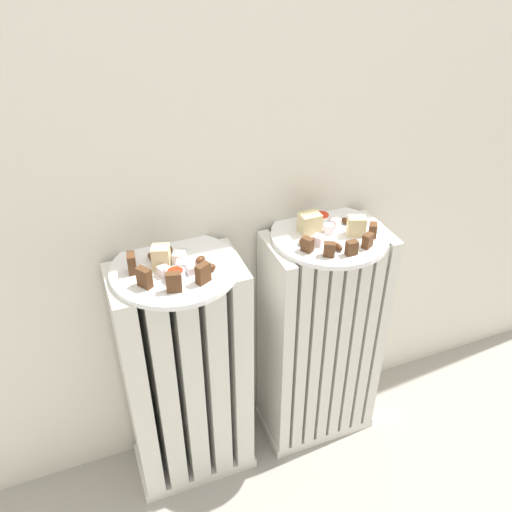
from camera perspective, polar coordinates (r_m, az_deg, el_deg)
name	(u,v)px	position (r m, az deg, el deg)	size (l,w,h in m)	color
radiator_left	(187,379)	(1.37, -7.50, -13.00)	(0.31, 0.18, 0.66)	silver
radiator_right	(320,341)	(1.47, 6.91, -9.12)	(0.31, 0.18, 0.66)	silver
plate_left	(175,268)	(1.15, -8.73, -1.31)	(0.28, 0.28, 0.01)	white
plate_right	(330,235)	(1.27, 7.94, 2.25)	(0.28, 0.28, 0.01)	white
dark_cake_slice_left_0	(132,263)	(1.14, -13.26, -0.74)	(0.03, 0.02, 0.04)	#56351E
dark_cake_slice_left_1	(144,278)	(1.09, -11.96, -2.30)	(0.03, 0.02, 0.04)	#56351E
dark_cake_slice_left_2	(174,282)	(1.06, -8.86, -2.80)	(0.03, 0.02, 0.04)	#56351E
dark_cake_slice_left_3	(203,273)	(1.08, -5.73, -1.88)	(0.03, 0.02, 0.04)	#56351E
marble_cake_slice_left_0	(161,257)	(1.14, -10.20, -0.10)	(0.04, 0.03, 0.05)	beige
turkish_delight_left_0	(179,258)	(1.15, -8.28, -0.20)	(0.03, 0.03, 0.03)	white
turkish_delight_left_1	(191,270)	(1.12, -7.00, -1.51)	(0.02, 0.02, 0.02)	white
turkish_delight_left_2	(182,266)	(1.13, -7.94, -1.06)	(0.02, 0.02, 0.02)	white
turkish_delight_left_3	(164,271)	(1.12, -9.94, -1.60)	(0.02, 0.02, 0.02)	white
medjool_date_left_0	(168,250)	(1.19, -9.43, 0.69)	(0.03, 0.02, 0.02)	#4C2814
medjool_date_left_1	(200,260)	(1.15, -6.03, -0.39)	(0.03, 0.02, 0.01)	#4C2814
medjool_date_left_2	(210,267)	(1.12, -4.94, -1.24)	(0.02, 0.02, 0.02)	#4C2814
medjool_date_left_3	(153,257)	(1.17, -11.07, -0.07)	(0.03, 0.02, 0.02)	#4C2814
jam_bowl_left	(176,274)	(1.10, -8.68, -1.98)	(0.04, 0.04, 0.02)	white
dark_cake_slice_right_0	(307,245)	(1.18, 5.57, 1.23)	(0.03, 0.02, 0.03)	#56351E
dark_cake_slice_right_1	(329,249)	(1.17, 7.92, 0.71)	(0.03, 0.02, 0.03)	#56351E
dark_cake_slice_right_2	(352,248)	(1.18, 10.29, 0.86)	(0.03, 0.02, 0.03)	#56351E
dark_cake_slice_right_3	(368,241)	(1.22, 11.96, 1.63)	(0.03, 0.02, 0.03)	#56351E
dark_cake_slice_right_4	(373,230)	(1.26, 12.50, 2.75)	(0.03, 0.02, 0.03)	#56351E
marble_cake_slice_right_0	(356,226)	(1.25, 10.78, 3.19)	(0.04, 0.03, 0.05)	beige
marble_cake_slice_right_1	(310,223)	(1.25, 5.81, 3.58)	(0.05, 0.04, 0.05)	beige
turkish_delight_right_0	(318,240)	(1.21, 6.76, 1.73)	(0.02, 0.02, 0.02)	white
turkish_delight_right_1	(329,229)	(1.26, 7.85, 2.94)	(0.02, 0.02, 0.02)	white
turkish_delight_right_2	(335,223)	(1.29, 8.55, 3.54)	(0.02, 0.02, 0.02)	white
medjool_date_right_0	(303,241)	(1.21, 5.14, 1.60)	(0.03, 0.02, 0.02)	#4C2814
medjool_date_right_1	(303,220)	(1.29, 5.12, 3.90)	(0.03, 0.02, 0.02)	#4C2814
medjool_date_right_2	(338,247)	(1.20, 8.82, 0.98)	(0.03, 0.01, 0.01)	#4C2814
medjool_date_right_3	(346,221)	(1.30, 9.66, 3.76)	(0.02, 0.02, 0.02)	#4C2814
jam_bowl_right	(321,218)	(1.29, 6.98, 4.05)	(0.05, 0.05, 0.02)	white
fork	(179,257)	(1.17, -8.35, -0.16)	(0.05, 0.08, 0.00)	silver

